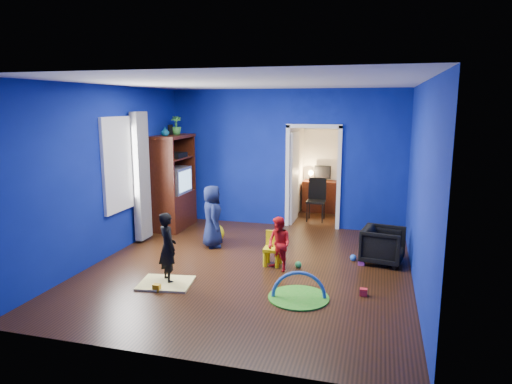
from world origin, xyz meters
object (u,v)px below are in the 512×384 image
(folding_chair, at_px, (316,201))
(tv_armoire, at_px, (173,182))
(armchair, at_px, (383,245))
(crt_tv, at_px, (175,180))
(toddler_red, at_px, (279,244))
(study_desk, at_px, (321,196))
(vase, at_px, (165,132))
(hopper_ball, at_px, (215,233))
(kid_chair, at_px, (273,250))
(child_navy, at_px, (212,216))
(play_mat, at_px, (299,297))
(child_black, at_px, (168,248))

(folding_chair, bearing_deg, tv_armoire, -154.21)
(armchair, height_order, crt_tv, crt_tv)
(toddler_red, relative_size, study_desk, 0.98)
(vase, bearing_deg, toddler_red, -30.92)
(hopper_ball, xyz_separation_m, study_desk, (1.61, 3.11, 0.20))
(kid_chair, bearing_deg, toddler_red, -55.57)
(vase, bearing_deg, tv_armoire, 90.00)
(tv_armoire, distance_m, study_desk, 3.70)
(child_navy, xyz_separation_m, vase, (-1.25, 0.74, 1.48))
(armchair, bearing_deg, play_mat, 158.08)
(child_black, bearing_deg, child_navy, -46.92)
(armchair, xyz_separation_m, child_navy, (-3.02, 0.09, 0.27))
(toddler_red, bearing_deg, hopper_ball, 177.21)
(toddler_red, xyz_separation_m, play_mat, (0.49, -0.97, -0.42))
(child_black, bearing_deg, play_mat, -138.35)
(child_black, bearing_deg, crt_tv, -23.21)
(armchair, relative_size, play_mat, 0.80)
(vase, xyz_separation_m, crt_tv, (0.04, 0.30, -1.03))
(child_navy, relative_size, vase, 6.46)
(child_navy, distance_m, kid_chair, 1.49)
(folding_chair, bearing_deg, child_navy, -123.07)
(vase, relative_size, tv_armoire, 0.09)
(crt_tv, height_order, study_desk, crt_tv)
(child_navy, relative_size, crt_tv, 1.63)
(folding_chair, bearing_deg, study_desk, 90.00)
(armchair, bearing_deg, child_navy, 98.19)
(toddler_red, bearing_deg, armchair, 60.54)
(crt_tv, distance_m, folding_chair, 3.14)
(armchair, bearing_deg, study_desk, 32.77)
(child_black, bearing_deg, tv_armoire, -22.52)
(hopper_ball, xyz_separation_m, play_mat, (1.98, -2.10, -0.17))
(armchair, relative_size, kid_chair, 1.32)
(toddler_red, distance_m, vase, 3.53)
(child_navy, distance_m, play_mat, 2.73)
(crt_tv, bearing_deg, kid_chair, -34.38)
(play_mat, bearing_deg, folding_chair, 94.95)
(child_black, xyz_separation_m, study_desk, (1.59, 5.13, -0.15))
(play_mat, bearing_deg, vase, 140.90)
(kid_chair, bearing_deg, folding_chair, 82.50)
(tv_armoire, xyz_separation_m, folding_chair, (2.82, 1.36, -0.52))
(crt_tv, bearing_deg, study_desk, 39.89)
(toddler_red, distance_m, kid_chair, 0.31)
(study_desk, bearing_deg, folding_chair, -90.00)
(vase, distance_m, play_mat, 4.58)
(toddler_red, xyz_separation_m, study_desk, (0.12, 4.23, -0.05))
(tv_armoire, bearing_deg, child_black, -66.42)
(armchair, distance_m, study_desk, 3.75)
(vase, distance_m, study_desk, 4.20)
(hopper_ball, relative_size, play_mat, 0.43)
(kid_chair, distance_m, play_mat, 1.36)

